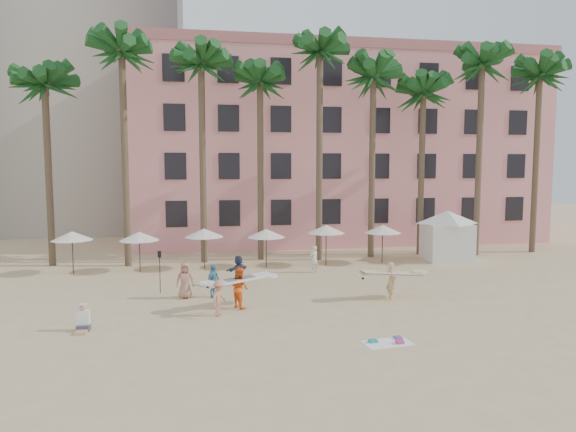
% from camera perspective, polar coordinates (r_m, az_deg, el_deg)
% --- Properties ---
extents(ground, '(120.00, 120.00, 0.00)m').
position_cam_1_polar(ground, '(22.09, 4.40, -11.88)').
color(ground, '#D1B789').
rests_on(ground, ground).
extents(pink_hotel, '(35.00, 14.00, 16.00)m').
position_cam_1_polar(pink_hotel, '(48.01, 5.05, 7.22)').
color(pink_hotel, pink).
rests_on(pink_hotel, ground).
extents(palm_row, '(44.40, 5.40, 16.30)m').
position_cam_1_polar(palm_row, '(36.43, -0.59, 15.63)').
color(palm_row, brown).
rests_on(palm_row, ground).
extents(umbrella_row, '(22.50, 2.70, 2.73)m').
position_cam_1_polar(umbrella_row, '(33.28, -5.86, -1.85)').
color(umbrella_row, '#332B23').
rests_on(umbrella_row, ground).
extents(cabana, '(4.96, 4.96, 3.50)m').
position_cam_1_polar(cabana, '(37.70, 17.24, -1.60)').
color(cabana, white).
rests_on(cabana, ground).
extents(beach_towel, '(1.90, 1.19, 0.14)m').
position_cam_1_polar(beach_towel, '(20.20, 11.09, -13.57)').
color(beach_towel, white).
rests_on(beach_towel, ground).
extents(carrier_yellow, '(3.13, 1.03, 1.86)m').
position_cam_1_polar(carrier_yellow, '(26.26, 11.41, -6.81)').
color(carrier_yellow, tan).
rests_on(carrier_yellow, ground).
extents(carrier_white, '(3.24, 1.81, 1.92)m').
position_cam_1_polar(carrier_white, '(24.29, -5.39, -7.78)').
color(carrier_white, orange).
rests_on(carrier_white, ground).
extents(beachgoers, '(8.57, 9.31, 1.80)m').
position_cam_1_polar(beachgoers, '(26.78, -6.66, -6.91)').
color(beachgoers, '#313656').
rests_on(beachgoers, ground).
extents(paddle, '(0.18, 0.04, 2.23)m').
position_cam_1_polar(paddle, '(27.65, -14.07, -5.45)').
color(paddle, black).
rests_on(paddle, ground).
extents(seated_man, '(0.49, 0.85, 1.10)m').
position_cam_1_polar(seated_man, '(22.58, -21.82, -10.88)').
color(seated_man, '#3F3F4C').
rests_on(seated_man, ground).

